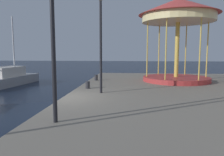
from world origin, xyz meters
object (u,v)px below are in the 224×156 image
object	(u,v)px
bollard_center	(88,85)
bollard_south	(96,78)
sailboat_grey	(8,79)
lamp_post_near_edge	(52,19)
carousel	(178,19)
lamp_post_mid_promenade	(101,27)

from	to	relation	value
bollard_center	bollard_south	xyz separation A→B (m)	(-0.10, 3.46, 0.00)
sailboat_grey	lamp_post_near_edge	world-z (taller)	sailboat_grey
lamp_post_near_edge	carousel	bearing A→B (deg)	60.87
sailboat_grey	lamp_post_near_edge	xyz separation A→B (m)	(8.15, -11.16, 3.09)
lamp_post_mid_promenade	lamp_post_near_edge	bearing A→B (deg)	-98.16
lamp_post_mid_promenade	bollard_center	world-z (taller)	lamp_post_mid_promenade
bollard_center	bollard_south	bearing A→B (deg)	91.71
lamp_post_mid_promenade	bollard_center	size ratio (longest dim) A/B	11.89
lamp_post_near_edge	bollard_center	size ratio (longest dim) A/B	10.52
sailboat_grey	lamp_post_near_edge	size ratio (longest dim) A/B	1.66
sailboat_grey	bollard_center	world-z (taller)	sailboat_grey
bollard_south	bollard_center	bearing A→B (deg)	-88.29
bollard_center	bollard_south	size ratio (longest dim) A/B	1.00
carousel	bollard_south	xyz separation A→B (m)	(-5.57, -0.10, -3.99)
lamp_post_near_edge	bollard_south	bearing A→B (deg)	92.26
sailboat_grey	bollard_center	size ratio (longest dim) A/B	17.51
carousel	lamp_post_mid_promenade	world-z (taller)	carousel
sailboat_grey	carousel	bearing A→B (deg)	-7.74
lamp_post_near_edge	lamp_post_mid_promenade	world-z (taller)	lamp_post_mid_promenade
lamp_post_near_edge	bollard_south	distance (m)	9.63
lamp_post_near_edge	lamp_post_mid_promenade	bearing A→B (deg)	81.84
lamp_post_near_edge	lamp_post_mid_promenade	size ratio (longest dim) A/B	0.89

